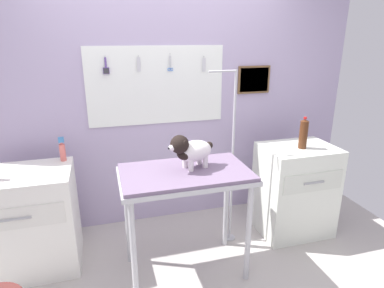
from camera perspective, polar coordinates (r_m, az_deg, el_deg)
The scene contains 8 objects.
rear_wall_panel at distance 3.29m, azimuth -4.77°, elevation 5.67°, with size 4.00×0.11×2.30m.
grooming_table at distance 2.53m, azimuth -1.17°, elevation -6.76°, with size 1.00×0.59×0.90m.
grooming_arm at distance 2.98m, azimuth 6.88°, elevation -3.96°, with size 0.30×0.11×1.61m.
dog at distance 2.47m, azimuth -0.27°, elevation -1.06°, with size 0.38×0.25×0.28m.
counter_left at distance 3.07m, azimuth -27.11°, elevation -11.96°, with size 0.80×0.58×0.86m.
cabinet_right at distance 3.38m, azimuth 17.51°, elevation -7.61°, with size 0.68×0.54×0.89m.
shampoo_bottle at distance 2.98m, azimuth -21.70°, elevation -1.10°, with size 0.05×0.05×0.21m.
soda_bottle at distance 3.15m, azimuth 18.91°, elevation 1.71°, with size 0.08×0.08×0.30m.
Camera 1 is at (-0.61, -1.87, 1.87)m, focal length 30.51 mm.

